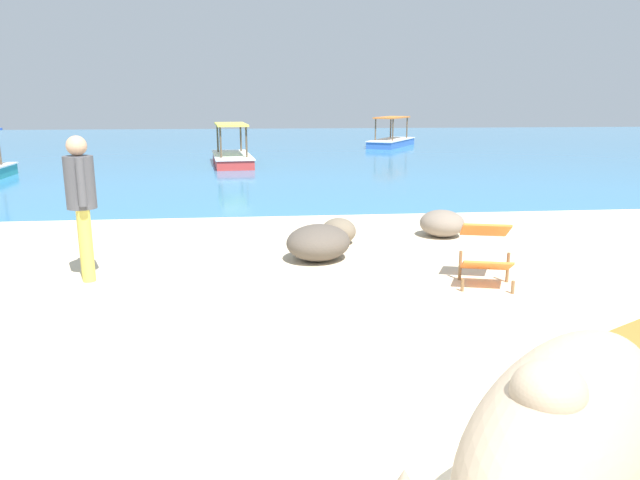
# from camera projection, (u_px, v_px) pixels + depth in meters

# --- Properties ---
(sand_beach) EXTENTS (18.00, 14.00, 0.04)m
(sand_beach) POSITION_uv_depth(u_px,v_px,m) (335.00, 437.00, 3.62)
(sand_beach) COLOR beige
(sand_beach) RESTS_ON ground
(water_surface) EXTENTS (60.00, 36.00, 0.03)m
(water_surface) POSITION_uv_depth(u_px,v_px,m) (268.00, 149.00, 24.91)
(water_surface) COLOR teal
(water_surface) RESTS_ON ground
(cow) EXTENTS (1.70, 1.71, 1.13)m
(cow) POSITION_uv_depth(u_px,v_px,m) (561.00, 437.00, 2.25)
(cow) COLOR tan
(cow) RESTS_ON sand_beach
(deck_chair_near) EXTENTS (0.72, 0.88, 0.68)m
(deck_chair_near) POSITION_uv_depth(u_px,v_px,m) (486.00, 249.00, 6.54)
(deck_chair_near) COLOR brown
(deck_chair_near) RESTS_ON sand_beach
(person_standing) EXTENTS (0.32, 0.49, 1.62)m
(person_standing) POSITION_uv_depth(u_px,v_px,m) (81.00, 197.00, 6.53)
(person_standing) COLOR #DBC64C
(person_standing) RESTS_ON sand_beach
(shore_rock_large) EXTENTS (0.55, 0.60, 0.37)m
(shore_rock_large) POSITION_uv_depth(u_px,v_px,m) (339.00, 231.00, 8.38)
(shore_rock_large) COLOR #756651
(shore_rock_large) RESTS_ON sand_beach
(shore_rock_medium) EXTENTS (0.91, 0.92, 0.40)m
(shore_rock_medium) POSITION_uv_depth(u_px,v_px,m) (442.00, 223.00, 8.82)
(shore_rock_medium) COLOR gray
(shore_rock_medium) RESTS_ON sand_beach
(shore_rock_small) EXTENTS (1.16, 1.16, 0.45)m
(shore_rock_small) POSITION_uv_depth(u_px,v_px,m) (318.00, 242.00, 7.52)
(shore_rock_small) COLOR brown
(shore_rock_small) RESTS_ON sand_beach
(boat_blue) EXTENTS (2.84, 3.76, 1.29)m
(boat_blue) POSITION_uv_depth(u_px,v_px,m) (391.00, 140.00, 26.16)
(boat_blue) COLOR #3866B7
(boat_blue) RESTS_ON water_surface
(boat_red) EXTENTS (1.53, 3.77, 1.29)m
(boat_red) POSITION_uv_depth(u_px,v_px,m) (232.00, 156.00, 18.90)
(boat_red) COLOR #C63833
(boat_red) RESTS_ON water_surface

